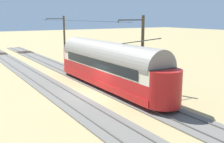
{
  "coord_description": "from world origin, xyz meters",
  "views": [
    {
      "loc": [
        10.22,
        19.66,
        6.48
      ],
      "look_at": [
        -2.07,
        -0.17,
        1.76
      ],
      "focal_mm": 43.52,
      "sensor_mm": 36.0,
      "label": 1
    }
  ],
  "objects_px": {
    "vintage_streetcar": "(108,64)",
    "switch_stand": "(88,67)",
    "catenary_pole_foreground": "(64,38)",
    "catenary_pole_mid_near": "(142,51)"
  },
  "relations": [
    {
      "from": "catenary_pole_mid_near",
      "to": "vintage_streetcar",
      "type": "bearing_deg",
      "value": -32.6
    },
    {
      "from": "catenary_pole_mid_near",
      "to": "switch_stand",
      "type": "distance_m",
      "value": 9.59
    },
    {
      "from": "vintage_streetcar",
      "to": "catenary_pole_foreground",
      "type": "relative_size",
      "value": 2.59
    },
    {
      "from": "vintage_streetcar",
      "to": "catenary_pole_mid_near",
      "type": "height_order",
      "value": "catenary_pole_mid_near"
    },
    {
      "from": "switch_stand",
      "to": "vintage_streetcar",
      "type": "bearing_deg",
      "value": 77.45
    },
    {
      "from": "vintage_streetcar",
      "to": "switch_stand",
      "type": "height_order",
      "value": "vintage_streetcar"
    },
    {
      "from": "vintage_streetcar",
      "to": "switch_stand",
      "type": "bearing_deg",
      "value": -102.55
    },
    {
      "from": "catenary_pole_foreground",
      "to": "catenary_pole_mid_near",
      "type": "height_order",
      "value": "same"
    },
    {
      "from": "vintage_streetcar",
      "to": "switch_stand",
      "type": "xyz_separation_m",
      "value": [
        -1.68,
        -7.53,
        -1.56
      ]
    },
    {
      "from": "catenary_pole_foreground",
      "to": "switch_stand",
      "type": "bearing_deg",
      "value": 84.81
    }
  ]
}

